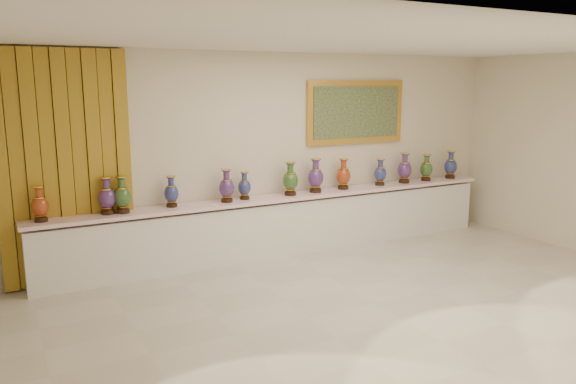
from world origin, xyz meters
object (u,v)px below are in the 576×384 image
vase_1 (107,197)px  vase_0 (40,206)px  counter (285,225)px  vase_2 (122,197)px

vase_1 → vase_0: bearing=-178.3°
counter → vase_2: vase_2 is taller
counter → vase_2: (-2.39, -0.04, 0.68)m
counter → vase_0: bearing=-179.4°
vase_2 → counter: bearing=0.9°
counter → vase_0: (-3.37, -0.03, 0.66)m
counter → vase_0: size_ratio=16.57×
vase_0 → vase_1: 0.79m
vase_0 → vase_1: bearing=1.7°
vase_1 → vase_2: 0.19m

